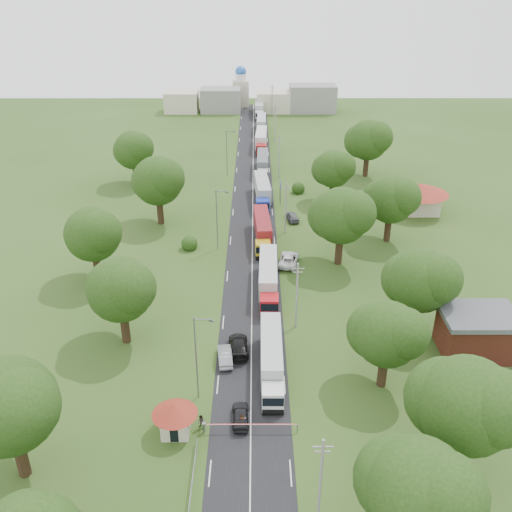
{
  "coord_description": "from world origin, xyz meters",
  "views": [
    {
      "loc": [
        0.45,
        -66.3,
        40.34
      ],
      "look_at": [
        0.57,
        6.6,
        3.0
      ],
      "focal_mm": 40.0,
      "sensor_mm": 36.0,
      "label": 1
    }
  ],
  "objects_px": {
    "info_sign": "(280,187)",
    "pedestrian_near": "(242,422)",
    "boom_barrier": "(237,425)",
    "car_lane_mid": "(225,356)",
    "truck_0": "(271,358)",
    "car_lane_front": "(241,416)",
    "guard_booth": "(175,415)"
  },
  "relations": [
    {
      "from": "car_lane_front",
      "to": "pedestrian_near",
      "type": "distance_m",
      "value": 1.02
    },
    {
      "from": "truck_0",
      "to": "car_lane_mid",
      "type": "height_order",
      "value": "truck_0"
    },
    {
      "from": "car_lane_front",
      "to": "boom_barrier",
      "type": "bearing_deg",
      "value": 74.31
    },
    {
      "from": "boom_barrier",
      "to": "guard_booth",
      "type": "height_order",
      "value": "guard_booth"
    },
    {
      "from": "info_sign",
      "to": "pedestrian_near",
      "type": "xyz_separation_m",
      "value": [
        -6.04,
        -59.5,
        -2.2
      ]
    },
    {
      "from": "boom_barrier",
      "to": "truck_0",
      "type": "bearing_deg",
      "value": 68.6
    },
    {
      "from": "truck_0",
      "to": "car_lane_front",
      "type": "distance_m",
      "value": 8.39
    },
    {
      "from": "pedestrian_near",
      "to": "truck_0",
      "type": "bearing_deg",
      "value": 72.27
    },
    {
      "from": "guard_booth",
      "to": "truck_0",
      "type": "bearing_deg",
      "value": 44.13
    },
    {
      "from": "guard_booth",
      "to": "car_lane_front",
      "type": "distance_m",
      "value": 6.54
    },
    {
      "from": "boom_barrier",
      "to": "guard_booth",
      "type": "distance_m",
      "value": 5.98
    },
    {
      "from": "info_sign",
      "to": "pedestrian_near",
      "type": "relative_size",
      "value": 2.55
    },
    {
      "from": "truck_0",
      "to": "car_lane_front",
      "type": "relative_size",
      "value": 3.26
    },
    {
      "from": "pedestrian_near",
      "to": "car_lane_front",
      "type": "bearing_deg",
      "value": 101.12
    },
    {
      "from": "info_sign",
      "to": "car_lane_mid",
      "type": "relative_size",
      "value": 0.94
    },
    {
      "from": "truck_0",
      "to": "car_lane_front",
      "type": "height_order",
      "value": "truck_0"
    },
    {
      "from": "boom_barrier",
      "to": "car_lane_mid",
      "type": "xyz_separation_m",
      "value": [
        -1.64,
        11.13,
        -0.17
      ]
    },
    {
      "from": "car_lane_mid",
      "to": "info_sign",
      "type": "bearing_deg",
      "value": -106.29
    },
    {
      "from": "guard_booth",
      "to": "car_lane_mid",
      "type": "height_order",
      "value": "guard_booth"
    },
    {
      "from": "guard_booth",
      "to": "pedestrian_near",
      "type": "distance_m",
      "value": 6.53
    },
    {
      "from": "pedestrian_near",
      "to": "info_sign",
      "type": "bearing_deg",
      "value": 85.98
    },
    {
      "from": "info_sign",
      "to": "car_lane_front",
      "type": "xyz_separation_m",
      "value": [
        -6.2,
        -58.5,
        -2.3
      ]
    },
    {
      "from": "car_lane_front",
      "to": "car_lane_mid",
      "type": "relative_size",
      "value": 0.94
    },
    {
      "from": "boom_barrier",
      "to": "pedestrian_near",
      "type": "bearing_deg",
      "value": 43.76
    },
    {
      "from": "car_lane_front",
      "to": "car_lane_mid",
      "type": "height_order",
      "value": "car_lane_mid"
    },
    {
      "from": "info_sign",
      "to": "truck_0",
      "type": "height_order",
      "value": "info_sign"
    },
    {
      "from": "car_lane_mid",
      "to": "truck_0",
      "type": "bearing_deg",
      "value": 152.42
    },
    {
      "from": "guard_booth",
      "to": "info_sign",
      "type": "bearing_deg",
      "value": 78.32
    },
    {
      "from": "info_sign",
      "to": "car_lane_mid",
      "type": "bearing_deg",
      "value": -99.52
    },
    {
      "from": "info_sign",
      "to": "pedestrian_near",
      "type": "bearing_deg",
      "value": -95.79
    },
    {
      "from": "truck_0",
      "to": "car_lane_mid",
      "type": "relative_size",
      "value": 3.08
    },
    {
      "from": "car_lane_mid",
      "to": "pedestrian_near",
      "type": "height_order",
      "value": "pedestrian_near"
    }
  ]
}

